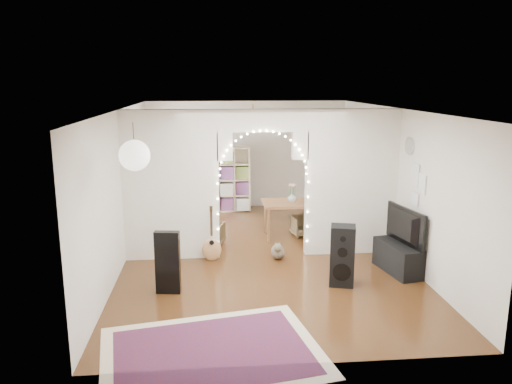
{
  "coord_description": "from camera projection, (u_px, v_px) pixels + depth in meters",
  "views": [
    {
      "loc": [
        -0.93,
        -8.84,
        3.18
      ],
      "look_at": [
        -0.09,
        0.3,
        1.14
      ],
      "focal_mm": 35.0,
      "sensor_mm": 36.0,
      "label": 1
    }
  ],
  "objects": [
    {
      "name": "dining_chair_right",
      "position": [
        303.0,
        226.0,
        10.48
      ],
      "size": [
        0.53,
        0.54,
        0.42
      ],
      "primitive_type": "imported",
      "rotation": [
        0.0,
        0.0,
        0.18
      ],
      "color": "brown",
      "rests_on": "floor"
    },
    {
      "name": "dining_chair_left",
      "position": [
        211.0,
        234.0,
        9.86
      ],
      "size": [
        0.61,
        0.62,
        0.45
      ],
      "primitive_type": "imported",
      "rotation": [
        0.0,
        0.0,
        -0.32
      ],
      "color": "brown",
      "rests_on": "floor"
    },
    {
      "name": "dining_table",
      "position": [
        292.0,
        205.0,
        10.25
      ],
      "size": [
        1.2,
        0.8,
        0.76
      ],
      "rotation": [
        0.0,
        0.0,
        -0.0
      ],
      "color": "brown",
      "rests_on": "floor"
    },
    {
      "name": "window",
      "position": [
        138.0,
        162.0,
        10.57
      ],
      "size": [
        0.04,
        1.2,
        1.4
      ],
      "primitive_type": "cube",
      "color": "white",
      "rests_on": "wall_left"
    },
    {
      "name": "flower_vase",
      "position": [
        292.0,
        197.0,
        10.22
      ],
      "size": [
        0.18,
        0.18,
        0.19
      ],
      "primitive_type": "imported",
      "rotation": [
        0.0,
        0.0,
        -0.0
      ],
      "color": "silver",
      "rests_on": "dining_table"
    },
    {
      "name": "area_rug",
      "position": [
        212.0,
        352.0,
        5.97
      ],
      "size": [
        2.89,
        2.37,
        0.02
      ],
      "primitive_type": "cube",
      "rotation": [
        0.0,
        0.0,
        0.19
      ],
      "color": "maroon",
      "rests_on": "floor"
    },
    {
      "name": "fairy_lights",
      "position": [
        263.0,
        175.0,
        8.9
      ],
      "size": [
        1.64,
        0.04,
        1.6
      ],
      "primitive_type": null,
      "color": "#FFEABF",
      "rests_on": "divider_wall"
    },
    {
      "name": "media_console",
      "position": [
        398.0,
        258.0,
        8.45
      ],
      "size": [
        0.59,
        1.06,
        0.5
      ],
      "primitive_type": "cube",
      "rotation": [
        0.0,
        0.0,
        0.2
      ],
      "color": "black",
      "rests_on": "floor"
    },
    {
      "name": "ceiling_fan",
      "position": [
        253.0,
        118.0,
        10.79
      ],
      "size": [
        1.1,
        1.1,
        0.3
      ],
      "primitive_type": null,
      "color": "gold",
      "rests_on": "ceiling"
    },
    {
      "name": "paper_lantern",
      "position": [
        135.0,
        155.0,
        6.37
      ],
      "size": [
        0.4,
        0.4,
        0.4
      ],
      "primitive_type": "sphere",
      "color": "white",
      "rests_on": "ceiling"
    },
    {
      "name": "wall_front",
      "position": [
        298.0,
        253.0,
        5.42
      ],
      "size": [
        5.0,
        0.02,
        2.7
      ],
      "primitive_type": "cube",
      "color": "silver",
      "rests_on": "floor"
    },
    {
      "name": "guitar_case",
      "position": [
        168.0,
        262.0,
        7.56
      ],
      "size": [
        0.39,
        0.17,
        0.98
      ],
      "primitive_type": "cube",
      "rotation": [
        0.0,
        0.0,
        -0.14
      ],
      "color": "black",
      "rests_on": "floor"
    },
    {
      "name": "wall_clock",
      "position": [
        410.0,
        146.0,
        8.54
      ],
      "size": [
        0.03,
        0.31,
        0.31
      ],
      "primitive_type": "cylinder",
      "rotation": [
        0.0,
        1.57,
        0.0
      ],
      "color": "white",
      "rests_on": "wall_right"
    },
    {
      "name": "wall_back",
      "position": [
        247.0,
        155.0,
        12.72
      ],
      "size": [
        5.0,
        0.02,
        2.7
      ],
      "primitive_type": "cube",
      "color": "silver",
      "rests_on": "floor"
    },
    {
      "name": "floor",
      "position": [
        262.0,
        254.0,
        9.36
      ],
      "size": [
        7.5,
        7.5,
        0.0
      ],
      "primitive_type": "plane",
      "color": "black",
      "rests_on": "ground"
    },
    {
      "name": "tv",
      "position": [
        400.0,
        226.0,
        8.33
      ],
      "size": [
        0.35,
        1.08,
        0.62
      ],
      "primitive_type": "imported",
      "rotation": [
        0.0,
        0.0,
        1.77
      ],
      "color": "black",
      "rests_on": "media_console"
    },
    {
      "name": "ceiling",
      "position": [
        263.0,
        109.0,
        8.78
      ],
      "size": [
        5.0,
        7.5,
        0.02
      ],
      "primitive_type": "cube",
      "color": "white",
      "rests_on": "wall_back"
    },
    {
      "name": "wall_right",
      "position": [
        396.0,
        182.0,
        9.29
      ],
      "size": [
        0.02,
        7.5,
        2.7
      ],
      "primitive_type": "cube",
      "color": "silver",
      "rests_on": "floor"
    },
    {
      "name": "floor_speaker",
      "position": [
        342.0,
        256.0,
        7.87
      ],
      "size": [
        0.45,
        0.41,
        0.98
      ],
      "rotation": [
        0.0,
        0.0,
        -0.26
      ],
      "color": "black",
      "rests_on": "floor"
    },
    {
      "name": "wall_left",
      "position": [
        123.0,
        187.0,
        8.85
      ],
      "size": [
        0.02,
        7.5,
        2.7
      ],
      "primitive_type": "cube",
      "color": "silver",
      "rests_on": "floor"
    },
    {
      "name": "tabby_cat",
      "position": [
        278.0,
        251.0,
        9.09
      ],
      "size": [
        0.3,
        0.56,
        0.37
      ],
      "rotation": [
        0.0,
        0.0,
        -0.17
      ],
      "color": "brown",
      "rests_on": "floor"
    },
    {
      "name": "divider_wall",
      "position": [
        263.0,
        180.0,
        9.05
      ],
      "size": [
        5.0,
        0.2,
        2.7
      ],
      "color": "silver",
      "rests_on": "floor"
    },
    {
      "name": "picture_frames",
      "position": [
        417.0,
        185.0,
        8.29
      ],
      "size": [
        0.02,
        0.5,
        0.7
      ],
      "primitive_type": null,
      "color": "white",
      "rests_on": "wall_right"
    },
    {
      "name": "acoustic_guitar",
      "position": [
        212.0,
        241.0,
        8.95
      ],
      "size": [
        0.36,
        0.2,
        0.86
      ],
      "rotation": [
        0.0,
        0.0,
        -0.24
      ],
      "color": "#B07846",
      "rests_on": "floor"
    },
    {
      "name": "bookcase",
      "position": [
        219.0,
        180.0,
        12.33
      ],
      "size": [
        1.61,
        0.68,
        1.6
      ],
      "primitive_type": "cube",
      "rotation": [
        0.0,
        0.0,
        0.19
      ],
      "color": "#BFAF8A",
      "rests_on": "floor"
    }
  ]
}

